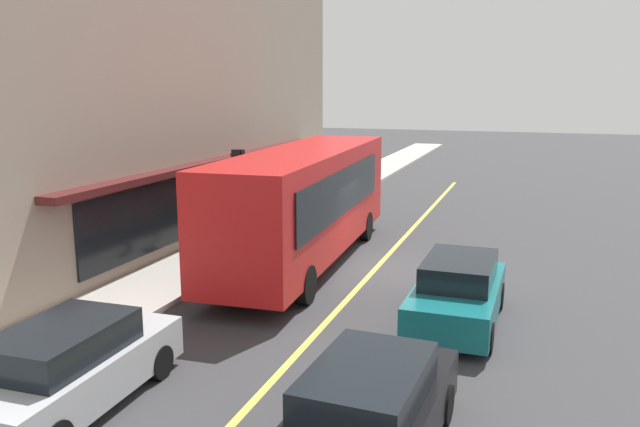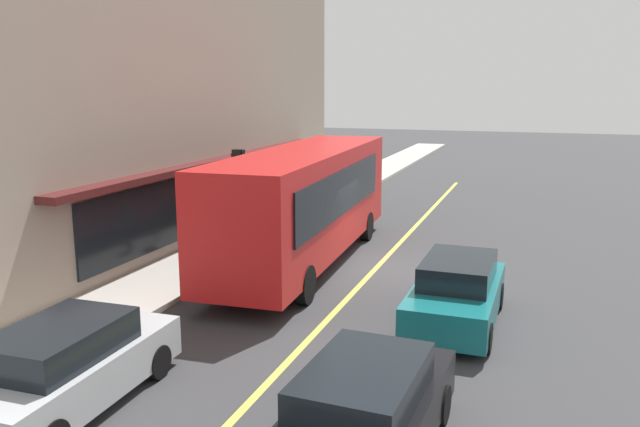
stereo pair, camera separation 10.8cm
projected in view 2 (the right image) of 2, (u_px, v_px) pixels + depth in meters
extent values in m
plane|color=#38383A|center=(377.00, 267.00, 19.25)|extent=(120.00, 120.00, 0.00)
cube|color=#B2ADA3|center=(223.00, 250.00, 20.91)|extent=(80.00, 2.46, 0.15)
cube|color=#D8D14C|center=(377.00, 267.00, 19.25)|extent=(36.00, 0.16, 0.01)
cube|color=gray|center=(67.00, 47.00, 23.49)|extent=(23.98, 11.76, 13.53)
cube|color=#4C1919|center=(219.00, 161.00, 22.28)|extent=(16.79, 0.70, 0.20)
cube|color=black|center=(215.00, 197.00, 22.61)|extent=(14.39, 0.08, 2.00)
cube|color=red|center=(305.00, 199.00, 19.28)|extent=(11.10, 3.01, 3.00)
cube|color=black|center=(349.00, 166.00, 24.32)|extent=(0.22, 2.10, 1.80)
cube|color=black|center=(262.00, 187.00, 19.28)|extent=(8.79, 0.47, 1.32)
cube|color=black|center=(343.00, 191.00, 18.57)|extent=(8.79, 0.47, 1.32)
cube|color=#0CF259|center=(350.00, 142.00, 24.21)|extent=(0.17, 1.90, 0.36)
cube|color=#2D2D33|center=(350.00, 207.00, 24.74)|extent=(0.27, 2.40, 0.40)
cylinder|color=black|center=(306.00, 222.00, 23.20)|extent=(1.01, 0.35, 1.00)
cylinder|color=black|center=(367.00, 226.00, 22.56)|extent=(1.01, 0.35, 1.00)
cylinder|color=black|center=(222.00, 277.00, 16.59)|extent=(1.01, 0.35, 1.00)
cylinder|color=black|center=(305.00, 285.00, 15.95)|extent=(1.01, 0.35, 1.00)
cylinder|color=#2D2D33|center=(245.00, 198.00, 20.92)|extent=(0.12, 0.12, 3.20)
cube|color=black|center=(238.00, 163.00, 20.76)|extent=(0.30, 0.30, 0.90)
sphere|color=red|center=(233.00, 155.00, 20.76)|extent=(0.18, 0.18, 0.18)
sphere|color=orange|center=(233.00, 163.00, 20.81)|extent=(0.18, 0.18, 0.18)
sphere|color=green|center=(234.00, 171.00, 20.87)|extent=(0.18, 0.18, 0.18)
cube|color=black|center=(366.00, 421.00, 9.31)|extent=(4.38, 2.00, 0.75)
cube|color=black|center=(363.00, 384.00, 9.04)|extent=(2.48, 1.63, 0.55)
cylinder|color=black|center=(346.00, 387.00, 10.95)|extent=(0.65, 0.25, 0.64)
cylinder|color=black|center=(441.00, 404.00, 10.35)|extent=(0.65, 0.25, 0.64)
cube|color=#B7BABF|center=(68.00, 374.00, 10.81)|extent=(4.34, 1.89, 0.75)
cube|color=black|center=(59.00, 341.00, 10.54)|extent=(2.44, 1.56, 0.55)
cylinder|color=black|center=(84.00, 351.00, 12.44)|extent=(0.64, 0.23, 0.64)
cylinder|color=black|center=(157.00, 362.00, 11.94)|extent=(0.64, 0.23, 0.64)
cube|color=#14666B|center=(456.00, 299.00, 14.59)|extent=(4.32, 1.86, 0.75)
cube|color=black|center=(458.00, 270.00, 14.60)|extent=(2.43, 1.54, 0.55)
cylinder|color=black|center=(486.00, 338.00, 13.06)|extent=(0.64, 0.23, 0.64)
cylinder|color=black|center=(407.00, 328.00, 13.61)|extent=(0.64, 0.23, 0.64)
cylinder|color=black|center=(498.00, 296.00, 15.67)|extent=(0.64, 0.23, 0.64)
cylinder|color=black|center=(431.00, 289.00, 16.23)|extent=(0.64, 0.23, 0.64)
cylinder|color=black|center=(220.00, 247.00, 19.60)|extent=(0.18, 0.18, 0.75)
cylinder|color=#594C47|center=(219.00, 225.00, 19.47)|extent=(0.34, 0.34, 0.59)
sphere|color=tan|center=(219.00, 212.00, 19.39)|extent=(0.21, 0.21, 0.21)
cylinder|color=black|center=(291.00, 207.00, 25.51)|extent=(0.18, 0.18, 0.89)
cylinder|color=#594C47|center=(290.00, 187.00, 25.35)|extent=(0.34, 0.34, 0.71)
sphere|color=tan|center=(290.00, 175.00, 25.25)|extent=(0.25, 0.25, 0.25)
cylinder|color=black|center=(319.00, 187.00, 30.97)|extent=(0.18, 0.18, 0.81)
cylinder|color=maroon|center=(319.00, 172.00, 30.83)|extent=(0.34, 0.34, 0.64)
sphere|color=tan|center=(319.00, 163.00, 30.74)|extent=(0.23, 0.23, 0.23)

